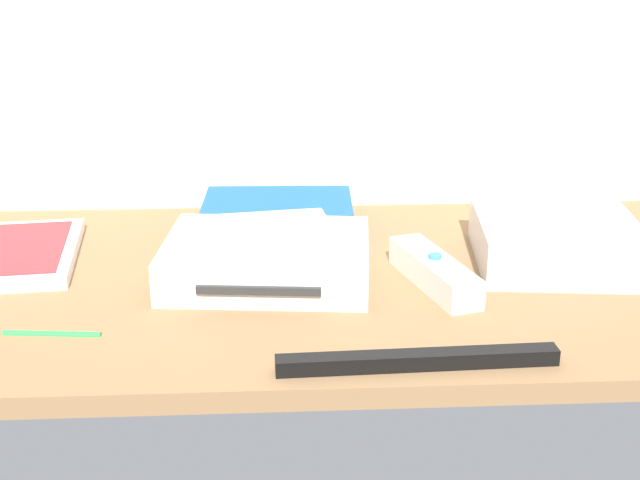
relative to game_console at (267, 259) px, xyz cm
name	(u,v)px	position (x,y,z in cm)	size (l,w,h in cm)	color
ground_plane	(320,284)	(5.56, 0.65, -3.20)	(100.00, 48.00, 2.00)	#936D47
game_console	(267,259)	(0.00, 0.00, 0.00)	(22.49, 18.06, 4.40)	white
mini_computer	(556,240)	(31.49, 2.97, 0.44)	(18.72, 18.72, 5.30)	silver
game_case	(13,254)	(-28.09, 6.85, -1.44)	(15.50, 20.31, 1.56)	white
network_router	(278,213)	(1.26, 16.69, -0.50)	(18.46, 12.90, 3.40)	#145193
remote_wand	(434,272)	(17.14, -2.64, -0.69)	(7.59, 15.22, 3.40)	white
remote_classic_pad	(259,233)	(-0.73, -0.79, 3.21)	(15.37, 9.91, 2.40)	white
sensor_bar	(418,360)	(12.67, -20.11, -1.50)	(24.00, 1.80, 1.40)	black
stylus_pen	(52,331)	(-19.59, -12.15, -1.85)	(0.70, 0.70, 9.00)	green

